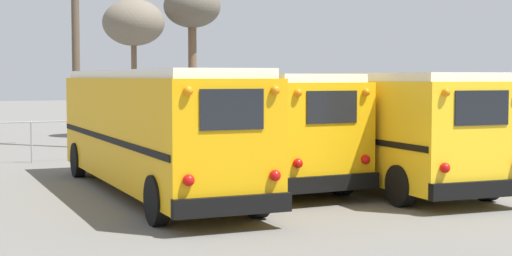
% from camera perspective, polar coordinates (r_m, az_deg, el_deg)
% --- Properties ---
extents(ground_plane, '(160.00, 160.00, 0.00)m').
position_cam_1_polar(ground_plane, '(21.14, -0.07, -4.22)').
color(ground_plane, '#66635E').
extents(school_bus_0, '(2.58, 10.98, 3.09)m').
position_cam_1_polar(school_bus_0, '(19.65, -7.57, 0.10)').
color(school_bus_0, '#E5A00C').
rests_on(school_bus_0, ground).
extents(school_bus_1, '(2.88, 9.92, 3.00)m').
position_cam_1_polar(school_bus_1, '(21.96, -1.23, 0.38)').
color(school_bus_1, '#EAAA0F').
rests_on(school_bus_1, ground).
extents(school_bus_2, '(3.07, 9.92, 3.02)m').
position_cam_1_polar(school_bus_2, '(21.48, 8.25, 0.28)').
color(school_bus_2, yellow).
rests_on(school_bus_2, ground).
extents(utility_pole, '(1.80, 0.32, 8.81)m').
position_cam_1_polar(utility_pole, '(33.32, -12.98, 6.40)').
color(utility_pole, brown).
rests_on(utility_pole, ground).
extents(bare_tree_0, '(2.84, 2.84, 7.50)m').
position_cam_1_polar(bare_tree_0, '(39.52, -4.67, 8.53)').
color(bare_tree_0, brown).
rests_on(bare_tree_0, ground).
extents(bare_tree_1, '(2.98, 2.98, 6.65)m').
position_cam_1_polar(bare_tree_1, '(38.38, -8.89, 7.51)').
color(bare_tree_1, brown).
rests_on(bare_tree_1, ground).
extents(fence_line, '(13.96, 0.06, 1.42)m').
position_cam_1_polar(fence_line, '(28.66, -6.82, -0.20)').
color(fence_line, '#939399').
rests_on(fence_line, ground).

